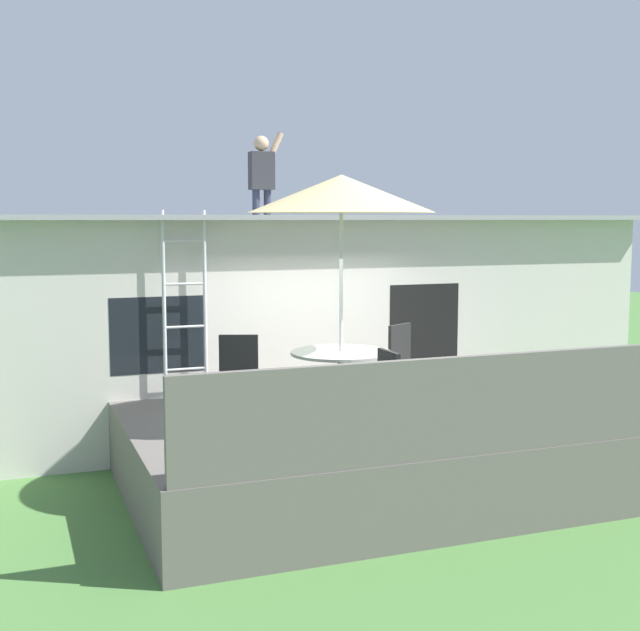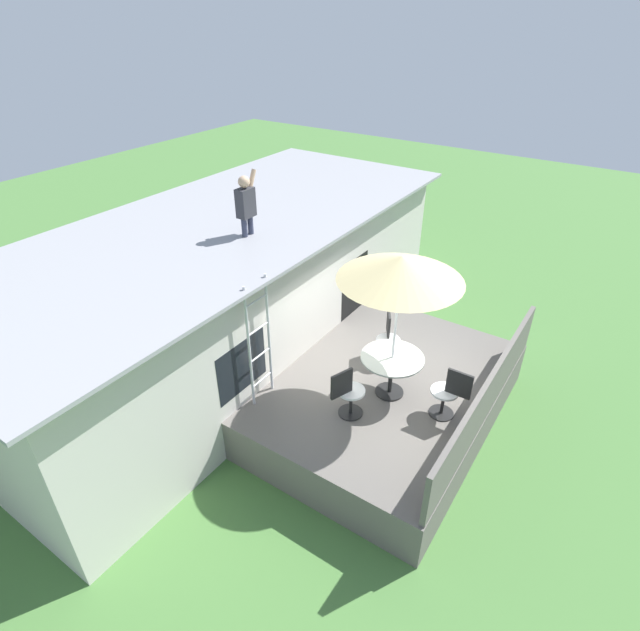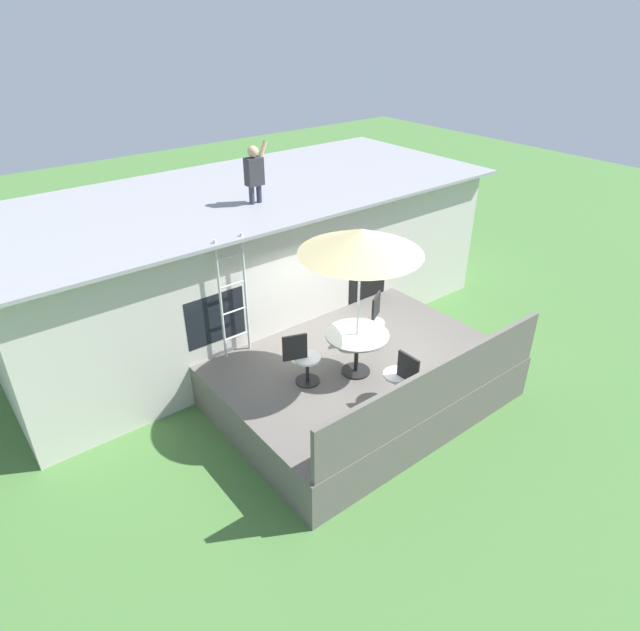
{
  "view_description": "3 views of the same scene",
  "coord_description": "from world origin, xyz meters",
  "px_view_note": "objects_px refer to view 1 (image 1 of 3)",
  "views": [
    {
      "loc": [
        -3.48,
        -8.12,
        2.9
      ],
      "look_at": [
        -0.23,
        0.49,
        1.83
      ],
      "focal_mm": 47.01,
      "sensor_mm": 36.0,
      "label": 1
    },
    {
      "loc": [
        -6.4,
        -2.94,
        6.43
      ],
      "look_at": [
        -0.37,
        1.11,
        1.91
      ],
      "focal_mm": 28.27,
      "sensor_mm": 36.0,
      "label": 2
    },
    {
      "loc": [
        -5.44,
        -5.83,
        6.21
      ],
      "look_at": [
        -0.42,
        0.55,
        1.58
      ],
      "focal_mm": 30.91,
      "sensor_mm": 36.0,
      "label": 3
    }
  ],
  "objects_px": {
    "patio_table": "(341,367)",
    "patio_chair_left": "(251,379)",
    "step_ladder": "(185,305)",
    "patio_chair_right": "(393,366)",
    "patio_umbrella": "(341,194)",
    "patio_chair_near": "(382,399)",
    "person_figure": "(262,169)"
  },
  "relations": [
    {
      "from": "step_ladder",
      "to": "patio_umbrella",
      "type": "bearing_deg",
      "value": -53.86
    },
    {
      "from": "patio_umbrella",
      "to": "patio_chair_left",
      "type": "xyz_separation_m",
      "value": [
        -0.87,
        0.31,
        -1.89
      ]
    },
    {
      "from": "patio_chair_left",
      "to": "patio_chair_right",
      "type": "xyz_separation_m",
      "value": [
        1.7,
        0.17,
        0.0
      ]
    },
    {
      "from": "patio_chair_near",
      "to": "patio_chair_left",
      "type": "bearing_deg",
      "value": 33.3
    },
    {
      "from": "step_ladder",
      "to": "patio_chair_left",
      "type": "xyz_separation_m",
      "value": [
        0.39,
        -1.41,
        -0.64
      ]
    },
    {
      "from": "patio_chair_left",
      "to": "patio_chair_near",
      "type": "height_order",
      "value": "same"
    },
    {
      "from": "patio_chair_right",
      "to": "step_ladder",
      "type": "bearing_deg",
      "value": -61.06
    },
    {
      "from": "person_figure",
      "to": "patio_chair_right",
      "type": "relative_size",
      "value": 1.21
    },
    {
      "from": "patio_chair_right",
      "to": "patio_chair_near",
      "type": "distance_m",
      "value": 1.7
    },
    {
      "from": "patio_chair_right",
      "to": "patio_chair_near",
      "type": "bearing_deg",
      "value": 30.59
    },
    {
      "from": "step_ladder",
      "to": "patio_chair_near",
      "type": "relative_size",
      "value": 2.39
    },
    {
      "from": "patio_umbrella",
      "to": "patio_chair_near",
      "type": "height_order",
      "value": "patio_umbrella"
    },
    {
      "from": "patio_chair_left",
      "to": "patio_chair_near",
      "type": "relative_size",
      "value": 1.0
    },
    {
      "from": "patio_table",
      "to": "patio_chair_near",
      "type": "relative_size",
      "value": 1.13
    },
    {
      "from": "patio_umbrella",
      "to": "patio_chair_right",
      "type": "bearing_deg",
      "value": 30.44
    },
    {
      "from": "patio_chair_right",
      "to": "patio_chair_near",
      "type": "height_order",
      "value": "same"
    },
    {
      "from": "patio_chair_left",
      "to": "step_ladder",
      "type": "bearing_deg",
      "value": 125.27
    },
    {
      "from": "patio_table",
      "to": "person_figure",
      "type": "xyz_separation_m",
      "value": [
        0.07,
        2.99,
        2.17
      ]
    },
    {
      "from": "patio_umbrella",
      "to": "patio_chair_left",
      "type": "height_order",
      "value": "patio_umbrella"
    },
    {
      "from": "step_ladder",
      "to": "patio_chair_right",
      "type": "bearing_deg",
      "value": -30.62
    },
    {
      "from": "step_ladder",
      "to": "person_figure",
      "type": "bearing_deg",
      "value": 43.53
    },
    {
      "from": "patio_umbrella",
      "to": "person_figure",
      "type": "xyz_separation_m",
      "value": [
        0.07,
        2.99,
        0.41
      ]
    },
    {
      "from": "patio_umbrella",
      "to": "step_ladder",
      "type": "distance_m",
      "value": 2.47
    },
    {
      "from": "patio_table",
      "to": "person_figure",
      "type": "bearing_deg",
      "value": 88.57
    },
    {
      "from": "patio_table",
      "to": "patio_chair_right",
      "type": "xyz_separation_m",
      "value": [
        0.83,
        0.49,
        -0.13
      ]
    },
    {
      "from": "step_ladder",
      "to": "patio_chair_right",
      "type": "relative_size",
      "value": 2.39
    },
    {
      "from": "patio_umbrella",
      "to": "person_figure",
      "type": "bearing_deg",
      "value": 88.57
    },
    {
      "from": "patio_table",
      "to": "patio_chair_left",
      "type": "distance_m",
      "value": 0.93
    },
    {
      "from": "patio_table",
      "to": "step_ladder",
      "type": "distance_m",
      "value": 2.19
    },
    {
      "from": "patio_umbrella",
      "to": "step_ladder",
      "type": "xyz_separation_m",
      "value": [
        -1.26,
        1.72,
        -1.25
      ]
    },
    {
      "from": "patio_umbrella",
      "to": "step_ladder",
      "type": "relative_size",
      "value": 1.15
    },
    {
      "from": "patio_chair_right",
      "to": "patio_table",
      "type": "bearing_deg",
      "value": 0.0
    }
  ]
}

